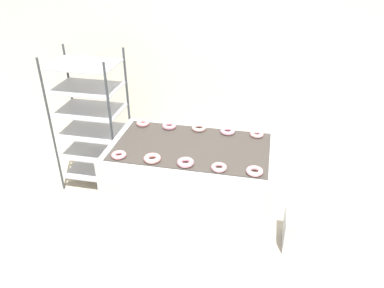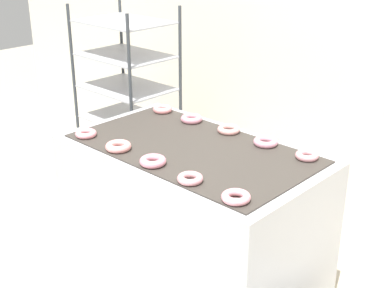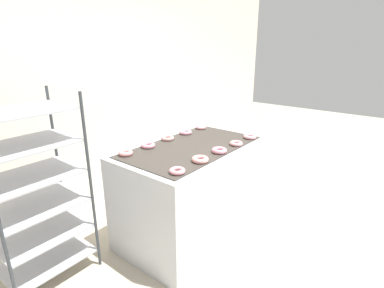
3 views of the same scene
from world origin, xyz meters
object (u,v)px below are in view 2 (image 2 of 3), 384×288
(donut_far_left, at_px, (192,119))
(donut_near_rightmost, at_px, (236,197))
(baking_rack_cart, at_px, (128,103))
(donut_far_right, at_px, (266,142))
(donut_far_center, at_px, (229,129))
(donut_near_right, at_px, (190,178))
(fryer_machine, at_px, (192,222))
(donut_far_leftmost, at_px, (163,109))
(donut_far_rightmost, at_px, (307,155))
(donut_near_center, at_px, (153,161))
(donut_near_left, at_px, (118,146))
(donut_near_leftmost, at_px, (86,134))

(donut_far_left, bearing_deg, donut_near_rightmost, -35.82)
(baking_rack_cart, height_order, donut_far_right, baking_rack_cart)
(donut_far_center, bearing_deg, donut_near_right, -65.91)
(fryer_machine, xyz_separation_m, donut_far_right, (0.27, 0.30, 0.49))
(donut_far_leftmost, height_order, donut_far_rightmost, donut_far_leftmost)
(donut_near_center, xyz_separation_m, donut_far_right, (0.26, 0.60, -0.00))
(donut_near_left, height_order, donut_near_rightmost, donut_near_left)
(donut_near_left, xyz_separation_m, donut_far_right, (0.54, 0.60, -0.00))
(donut_near_leftmost, height_order, donut_far_rightmost, same)
(donut_far_leftmost, relative_size, donut_far_center, 0.93)
(donut_far_right, bearing_deg, donut_near_rightmost, -65.09)
(donut_far_leftmost, bearing_deg, donut_near_left, -65.04)
(fryer_machine, height_order, donut_near_left, donut_near_left)
(fryer_machine, relative_size, donut_near_leftmost, 11.85)
(donut_near_right, bearing_deg, donut_far_rightmost, 67.21)
(baking_rack_cart, distance_m, donut_near_right, 1.76)
(donut_far_leftmost, bearing_deg, baking_rack_cart, 158.11)
(donut_near_leftmost, height_order, donut_far_left, donut_far_left)
(donut_far_center, bearing_deg, donut_far_leftmost, -178.56)
(fryer_machine, height_order, donut_far_leftmost, donut_far_leftmost)
(fryer_machine, distance_m, donut_far_leftmost, 0.79)
(donut_near_right, height_order, donut_near_rightmost, donut_near_rightmost)
(donut_far_right, relative_size, donut_far_rightmost, 1.11)
(donut_near_center, xyz_separation_m, donut_far_leftmost, (-0.56, 0.60, -0.00))
(donut_far_left, bearing_deg, donut_near_leftmost, -114.46)
(baking_rack_cart, bearing_deg, donut_far_left, -16.40)
(donut_far_leftmost, distance_m, donut_far_rightmost, 1.08)
(donut_far_rightmost, bearing_deg, donut_far_center, 178.45)
(donut_near_right, distance_m, donut_near_rightmost, 0.28)
(baking_rack_cart, xyz_separation_m, donut_far_left, (0.95, -0.28, 0.18))
(donut_near_center, relative_size, donut_far_right, 1.01)
(fryer_machine, relative_size, donut_far_center, 10.80)
(donut_far_leftmost, bearing_deg, donut_near_leftmost, -90.86)
(donut_far_left, height_order, donut_far_right, donut_far_left)
(donut_near_center, height_order, donut_far_right, donut_near_center)
(donut_near_center, xyz_separation_m, donut_far_rightmost, (0.53, 0.60, -0.00))
(donut_far_leftmost, xyz_separation_m, donut_far_rightmost, (1.08, -0.00, -0.00))
(fryer_machine, xyz_separation_m, donut_far_left, (-0.28, 0.30, 0.49))
(donut_far_leftmost, distance_m, donut_far_left, 0.26)
(donut_near_leftmost, xyz_separation_m, donut_near_center, (0.57, -0.00, 0.00))
(donut_far_left, bearing_deg, donut_near_left, -88.44)
(baking_rack_cart, height_order, donut_near_left, baking_rack_cart)
(donut_near_left, relative_size, donut_near_rightmost, 1.06)
(donut_near_left, bearing_deg, donut_near_rightmost, -0.87)
(donut_far_left, bearing_deg, donut_near_center, -63.81)
(baking_rack_cart, bearing_deg, donut_near_leftmost, -52.37)
(donut_near_center, height_order, donut_near_rightmost, donut_near_center)
(baking_rack_cart, height_order, donut_near_right, baking_rack_cart)
(donut_far_left, bearing_deg, donut_far_leftmost, 179.16)
(donut_far_left, bearing_deg, fryer_machine, -46.34)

